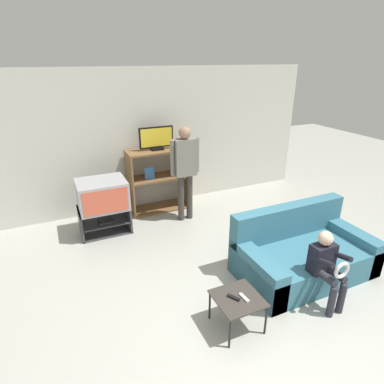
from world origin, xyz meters
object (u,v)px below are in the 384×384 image
television_flat (156,139)px  couch (302,254)px  remote_control_black (234,298)px  person_standing_adult (185,165)px  tv_stand (105,220)px  media_shelf (159,179)px  snack_table (238,301)px  person_seated_child (327,264)px  television_main (102,194)px  remote_control_white (244,298)px

television_flat → couch: 3.13m
remote_control_black → person_standing_adult: bearing=46.2°
tv_stand → remote_control_black: (0.87, -2.69, 0.17)m
media_shelf → remote_control_black: (-0.26, -3.17, -0.21)m
snack_table → person_standing_adult: person_standing_adult is taller
tv_stand → television_flat: 1.69m
television_flat → person_seated_child: television_flat is taller
person_standing_adult → person_seated_child: 2.79m
television_main → media_shelf: media_shelf is taller
tv_stand → remote_control_white: (0.97, -2.74, 0.17)m
television_main → remote_control_white: (0.97, -2.72, -0.29)m
snack_table → person_seated_child: person_seated_child is taller
tv_stand → media_shelf: size_ratio=0.68×
media_shelf → person_standing_adult: person_standing_adult is taller
media_shelf → couch: media_shelf is taller
tv_stand → remote_control_white: tv_stand is taller
remote_control_black → person_standing_adult: (0.55, 2.57, 0.63)m
snack_table → couch: size_ratio=0.27×
television_flat → remote_control_black: television_flat is taller
person_standing_adult → television_main: bearing=175.6°
remote_control_white → person_seated_child: bearing=-7.6°
media_shelf → remote_control_white: media_shelf is taller
television_flat → media_shelf: bearing=-35.3°
media_shelf → couch: bearing=-67.6°
media_shelf → snack_table: size_ratio=2.44×
couch → person_standing_adult: (-0.83, 2.09, 0.76)m
snack_table → person_seated_child: size_ratio=0.53×
couch → remote_control_black: bearing=-161.0°
television_main → person_standing_adult: person_standing_adult is taller
tv_stand → remote_control_white: 2.91m
media_shelf → couch: 2.94m
remote_control_black → remote_control_white: bearing=-56.9°
television_main → remote_control_black: television_main is taller
tv_stand → person_standing_adult: person_standing_adult is taller
tv_stand → person_seated_child: 3.48m
remote_control_white → television_main: bearing=105.2°
remote_control_white → person_standing_adult: 2.73m
remote_control_white → person_seated_child: size_ratio=0.16×
person_seated_child → television_flat: bearing=105.7°
television_main → person_seated_child: 3.46m
couch → snack_table: bearing=-159.8°
person_standing_adult → person_seated_child: size_ratio=1.83×
tv_stand → person_seated_child: bearing=-53.8°
television_main → television_flat: 1.41m
tv_stand → media_shelf: media_shelf is taller
television_main → person_standing_adult: (1.42, -0.11, 0.34)m
television_main → remote_control_white: 2.91m
snack_table → remote_control_white: remote_control_white is taller
television_main → couch: size_ratio=0.43×
couch → person_standing_adult: bearing=111.6°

